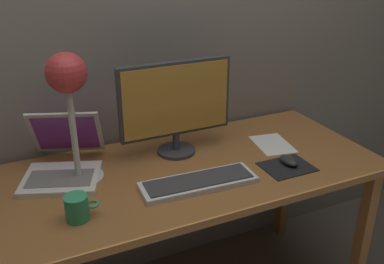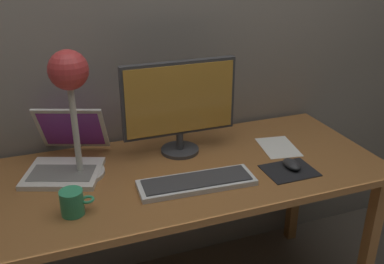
% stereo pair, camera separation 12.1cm
% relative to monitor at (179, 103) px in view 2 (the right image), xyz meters
% --- Properties ---
extents(back_wall, '(4.80, 0.06, 2.60)m').
position_rel_monitor_xyz_m(back_wall, '(-0.03, 0.25, 0.33)').
color(back_wall, gray).
rests_on(back_wall, ground).
extents(desk, '(1.60, 0.70, 0.74)m').
position_rel_monitor_xyz_m(desk, '(-0.03, -0.15, -0.31)').
color(desk, '#935B2D').
rests_on(desk, ground).
extents(monitor, '(0.48, 0.16, 0.40)m').
position_rel_monitor_xyz_m(monitor, '(0.00, 0.00, 0.00)').
color(monitor, '#38383A').
rests_on(monitor, desk).
extents(keyboard_main, '(0.45, 0.16, 0.03)m').
position_rel_monitor_xyz_m(keyboard_main, '(-0.03, -0.29, -0.21)').
color(keyboard_main, silver).
rests_on(keyboard_main, desk).
extents(laptop, '(0.39, 0.43, 0.23)m').
position_rel_monitor_xyz_m(laptop, '(-0.46, 0.04, -0.16)').
color(laptop, silver).
rests_on(laptop, desk).
extents(desk_lamp, '(0.19, 0.19, 0.49)m').
position_rel_monitor_xyz_m(desk_lamp, '(-0.43, -0.06, 0.13)').
color(desk_lamp, beige).
rests_on(desk_lamp, desk).
extents(mousepad, '(0.20, 0.16, 0.00)m').
position_rel_monitor_xyz_m(mousepad, '(0.35, -0.31, -0.22)').
color(mousepad, black).
rests_on(mousepad, desk).
extents(mouse, '(0.06, 0.10, 0.03)m').
position_rel_monitor_xyz_m(mouse, '(0.37, -0.30, -0.21)').
color(mouse, '#28282B').
rests_on(mouse, mousepad).
extents(coffee_mug, '(0.11, 0.08, 0.09)m').
position_rel_monitor_xyz_m(coffee_mug, '(-0.48, -0.32, -0.18)').
color(coffee_mug, '#339966').
rests_on(coffee_mug, desk).
extents(paper_sheet_near_mouse, '(0.18, 0.23, 0.00)m').
position_rel_monitor_xyz_m(paper_sheet_near_mouse, '(0.42, -0.11, -0.22)').
color(paper_sheet_near_mouse, white).
rests_on(paper_sheet_near_mouse, desk).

